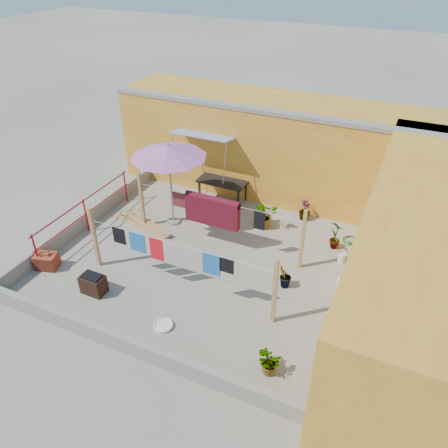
% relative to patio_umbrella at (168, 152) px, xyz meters
% --- Properties ---
extents(ground, '(80.00, 80.00, 0.00)m').
position_rel_patio_umbrella_xyz_m(ground, '(1.74, -1.30, -2.40)').
color(ground, '#9E998E').
rests_on(ground, ground).
extents(wall_back, '(11.00, 3.27, 3.21)m').
position_rel_patio_umbrella_xyz_m(wall_back, '(2.23, 3.39, -0.79)').
color(wall_back, gold).
rests_on(wall_back, ground).
extents(wall_right, '(2.40, 9.00, 3.20)m').
position_rel_patio_umbrella_xyz_m(wall_right, '(6.94, -1.30, -0.80)').
color(wall_right, gold).
rests_on(wall_right, ground).
extents(parapet_front, '(8.30, 0.16, 0.44)m').
position_rel_patio_umbrella_xyz_m(parapet_front, '(1.74, -4.88, -2.18)').
color(parapet_front, gray).
rests_on(parapet_front, ground).
extents(parapet_left, '(0.16, 7.30, 0.44)m').
position_rel_patio_umbrella_xyz_m(parapet_left, '(-2.34, -1.30, -2.18)').
color(parapet_left, gray).
rests_on(parapet_left, ground).
extents(red_railing, '(0.05, 4.20, 1.10)m').
position_rel_patio_umbrella_xyz_m(red_railing, '(-2.11, -1.50, -1.68)').
color(red_railing, '#A11015').
rests_on(red_railing, ground).
extents(clothesline_rig, '(5.09, 2.35, 1.80)m').
position_rel_patio_umbrella_xyz_m(clothesline_rig, '(1.63, -0.80, -1.33)').
color(clothesline_rig, tan).
rests_on(clothesline_rig, ground).
extents(patio_umbrella, '(2.88, 2.88, 2.67)m').
position_rel_patio_umbrella_xyz_m(patio_umbrella, '(0.00, 0.00, 0.00)').
color(patio_umbrella, gray).
rests_on(patio_umbrella, ground).
extents(outdoor_table, '(1.64, 0.84, 0.77)m').
position_rel_patio_umbrella_xyz_m(outdoor_table, '(0.82, 1.90, -1.71)').
color(outdoor_table, black).
rests_on(outdoor_table, ground).
extents(brick_stack, '(0.67, 0.56, 0.50)m').
position_rel_patio_umbrella_xyz_m(brick_stack, '(-1.96, -3.38, -2.18)').
color(brick_stack, '#A13D25').
rests_on(brick_stack, ground).
extents(lumber_pile, '(2.32, 0.98, 0.14)m').
position_rel_patio_umbrella_xyz_m(lumber_pile, '(-0.75, -0.54, -2.33)').
color(lumber_pile, tan).
rests_on(lumber_pile, ground).
extents(brazier, '(0.60, 0.40, 0.54)m').
position_rel_patio_umbrella_xyz_m(brazier, '(-0.18, -3.64, -2.14)').
color(brazier, black).
rests_on(brazier, ground).
extents(white_basin, '(0.46, 0.46, 0.08)m').
position_rel_patio_umbrella_xyz_m(white_basin, '(2.02, -3.94, -2.36)').
color(white_basin, silver).
rests_on(white_basin, ground).
extents(water_jug_a, '(0.21, 0.21, 0.33)m').
position_rel_patio_umbrella_xyz_m(water_jug_a, '(5.22, 0.21, -2.26)').
color(water_jug_a, silver).
rests_on(water_jug_a, ground).
extents(water_jug_b, '(0.21, 0.21, 0.33)m').
position_rel_patio_umbrella_xyz_m(water_jug_b, '(5.44, -0.89, -2.26)').
color(water_jug_b, silver).
rests_on(water_jug_b, ground).
extents(green_hose, '(0.47, 0.47, 0.07)m').
position_rel_patio_umbrella_xyz_m(green_hose, '(5.26, 1.31, -2.37)').
color(green_hose, '#1A751B').
rests_on(green_hose, ground).
extents(plant_back_a, '(1.03, 1.00, 0.87)m').
position_rel_patio_umbrella_xyz_m(plant_back_a, '(2.66, 0.95, -1.97)').
color(plant_back_a, '#1C5F1B').
rests_on(plant_back_a, ground).
extents(plant_back_b, '(0.43, 0.43, 0.64)m').
position_rel_patio_umbrella_xyz_m(plant_back_b, '(3.68, 1.90, -2.08)').
color(plant_back_b, '#1C5F1B').
rests_on(plant_back_b, ground).
extents(plant_right_a, '(0.59, 0.54, 0.93)m').
position_rel_patio_umbrella_xyz_m(plant_right_a, '(4.90, 0.76, -1.93)').
color(plant_right_a, '#1C5F1B').
rests_on(plant_right_a, ground).
extents(plant_right_b, '(0.38, 0.43, 0.68)m').
position_rel_patio_umbrella_xyz_m(plant_right_b, '(4.11, -1.46, -2.06)').
color(plant_right_b, '#1C5F1B').
rests_on(plant_right_b, ground).
extents(plant_right_c, '(0.60, 0.65, 0.60)m').
position_rel_patio_umbrella_xyz_m(plant_right_c, '(4.67, -4.12, -2.10)').
color(plant_right_c, '#1C5F1B').
rests_on(plant_right_c, ground).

